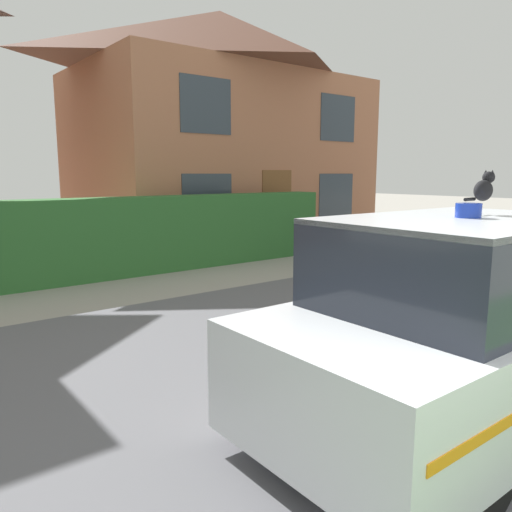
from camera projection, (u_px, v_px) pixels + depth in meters
road_strip at (219, 377)px, 4.94m from camera, size 28.00×6.23×0.01m
garden_hedge at (123, 237)px, 9.83m from camera, size 9.94×0.69×1.55m
police_car at (474, 322)px, 4.11m from camera, size 4.26×1.75×1.76m
cat at (484, 188)px, 4.13m from camera, size 0.29×0.17×0.26m
house_right at (221, 126)px, 15.15m from camera, size 8.57×5.66×6.73m
wheelie_bin at (348, 242)px, 10.99m from camera, size 0.65×0.67×1.03m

